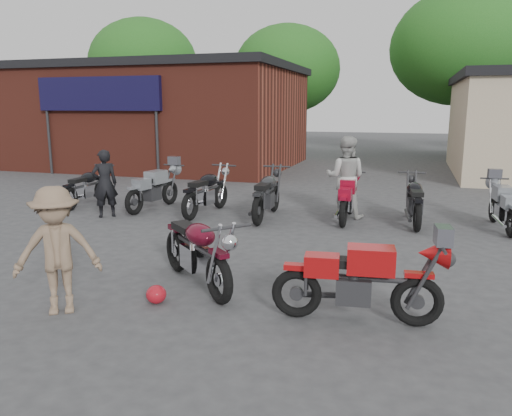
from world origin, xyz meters
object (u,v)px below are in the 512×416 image
(person_tan, at_px, (57,251))
(row_bike_1, at_px, (154,187))
(row_bike_5, at_px, (414,198))
(row_bike_0, at_px, (87,185))
(row_bike_3, at_px, (267,192))
(row_bike_6, at_px, (503,204))
(row_bike_4, at_px, (348,196))
(vintage_motorcycle, at_px, (197,246))
(person_light, at_px, (346,177))
(row_bike_2, at_px, (207,189))
(helmet, at_px, (156,294))
(sportbike, at_px, (360,277))
(person_dark, at_px, (105,184))

(person_tan, distance_m, row_bike_1, 6.44)
(person_tan, height_order, row_bike_5, person_tan)
(row_bike_0, distance_m, row_bike_3, 4.92)
(row_bike_6, bearing_deg, row_bike_5, 85.43)
(row_bike_4, relative_size, row_bike_5, 0.97)
(vintage_motorcycle, bearing_deg, row_bike_4, 115.73)
(person_light, bearing_deg, row_bike_1, 7.95)
(row_bike_3, relative_size, row_bike_5, 1.06)
(person_tan, distance_m, row_bike_5, 7.68)
(person_light, distance_m, person_tan, 7.14)
(row_bike_1, distance_m, row_bike_4, 4.82)
(row_bike_2, bearing_deg, row_bike_5, -79.88)
(row_bike_3, bearing_deg, person_light, -72.25)
(helmet, height_order, person_tan, person_tan)
(sportbike, relative_size, row_bike_5, 0.98)
(row_bike_2, distance_m, row_bike_6, 6.58)
(helmet, relative_size, row_bike_0, 0.14)
(person_light, distance_m, row_bike_1, 4.76)
(row_bike_5, bearing_deg, helmet, 145.34)
(person_light, distance_m, row_bike_0, 6.67)
(row_bike_1, xyz_separation_m, row_bike_5, (6.27, 0.29, 0.00))
(sportbike, bearing_deg, row_bike_2, 122.11)
(row_bike_5, bearing_deg, row_bike_1, 87.13)
(vintage_motorcycle, height_order, row_bike_4, vintage_motorcycle)
(vintage_motorcycle, distance_m, helmet, 0.92)
(vintage_motorcycle, xyz_separation_m, person_light, (1.41, 5.27, 0.34))
(row_bike_3, bearing_deg, row_bike_4, -81.89)
(person_light, xyz_separation_m, row_bike_3, (-1.71, -0.61, -0.33))
(person_tan, bearing_deg, row_bike_6, 14.28)
(row_bike_6, bearing_deg, person_light, 81.27)
(person_dark, distance_m, row_bike_5, 7.05)
(helmet, bearing_deg, person_dark, 130.12)
(sportbike, bearing_deg, vintage_motorcycle, 160.80)
(person_dark, distance_m, row_bike_0, 1.68)
(row_bike_4, distance_m, row_bike_5, 1.45)
(sportbike, distance_m, row_bike_3, 5.81)
(vintage_motorcycle, distance_m, row_bike_0, 7.03)
(sportbike, bearing_deg, person_light, 92.50)
(sportbike, bearing_deg, person_dark, 139.89)
(row_bike_0, height_order, row_bike_5, row_bike_5)
(person_tan, bearing_deg, row_bike_2, 62.49)
(person_dark, bearing_deg, helmet, 87.10)
(vintage_motorcycle, distance_m, person_tan, 1.86)
(row_bike_3, height_order, row_bike_4, row_bike_3)
(person_light, xyz_separation_m, row_bike_6, (3.33, -0.17, -0.40))
(helmet, relative_size, row_bike_1, 0.13)
(vintage_motorcycle, xyz_separation_m, helmet, (-0.27, -0.73, -0.49))
(helmet, distance_m, person_tan, 1.36)
(sportbike, bearing_deg, row_bike_6, 60.25)
(person_light, xyz_separation_m, person_tan, (-2.69, -6.61, -0.14))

